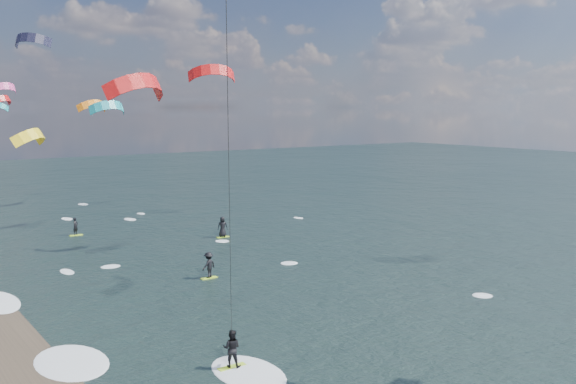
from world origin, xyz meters
TOP-DOWN VIEW (x-y plane):
  - kitesurfer_near_b at (-7.24, 6.28)m, footprint 6.72×9.21m
  - far_kitesurfers at (3.26, 30.29)m, footprint 10.99×19.60m
  - bg_kite_field at (-0.07, 53.95)m, footprint 14.94×74.54m
  - shoreline_surf at (-10.80, 14.75)m, footprint 2.40×79.40m

SIDE VIEW (x-z plane):
  - shoreline_surf at x=-10.80m, z-range -0.06..0.06m
  - far_kitesurfers at x=3.26m, z-range -0.03..1.74m
  - kitesurfer_near_b at x=-7.24m, z-range 2.40..18.53m
  - bg_kite_field at x=-0.07m, z-range 7.79..17.13m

